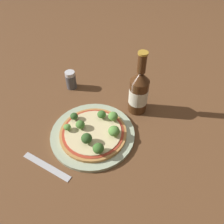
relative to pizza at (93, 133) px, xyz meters
name	(u,v)px	position (x,y,z in m)	size (l,w,h in m)	color
ground_plane	(93,130)	(0.02, 0.02, -0.02)	(3.00, 3.00, 0.00)	brown
plate	(93,134)	(0.00, 0.01, -0.01)	(0.26, 0.26, 0.01)	#A3B293
pizza	(93,133)	(0.00, 0.00, 0.00)	(0.21, 0.21, 0.01)	#B77F42
broccoli_floret_0	(113,116)	(0.08, -0.01, 0.02)	(0.03, 0.03, 0.03)	#89A866
broccoli_floret_1	(87,138)	(-0.04, -0.02, 0.03)	(0.03, 0.03, 0.03)	#89A866
broccoli_floret_2	(114,131)	(0.04, -0.05, 0.02)	(0.03, 0.03, 0.03)	#89A866
broccoli_floret_3	(74,116)	(-0.01, 0.08, 0.02)	(0.02, 0.02, 0.02)	#89A866
broccoli_floret_4	(102,115)	(0.06, 0.02, 0.02)	(0.03, 0.03, 0.03)	#89A866
broccoli_floret_5	(67,127)	(-0.05, 0.06, 0.02)	(0.02, 0.02, 0.02)	#89A866
broccoli_floret_6	(80,125)	(-0.02, 0.04, 0.02)	(0.03, 0.03, 0.03)	#89A866
broccoli_floret_7	(98,148)	(-0.04, -0.07, 0.03)	(0.03, 0.03, 0.03)	#89A866
beer_bottle	(139,92)	(0.19, -0.02, 0.06)	(0.06, 0.06, 0.23)	#472814
pepper_shaker	(71,80)	(0.10, 0.24, 0.02)	(0.04, 0.04, 0.07)	#4C4C51
fork	(47,166)	(-0.17, 0.01, -0.02)	(0.06, 0.16, 0.00)	#B2B2B7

